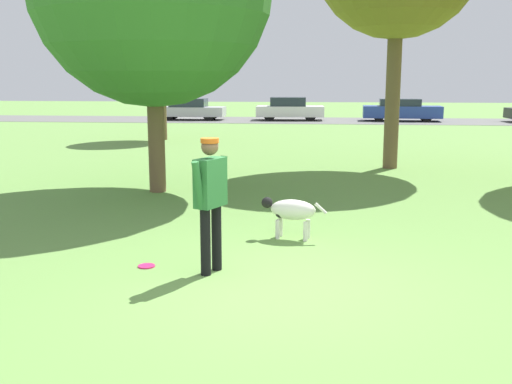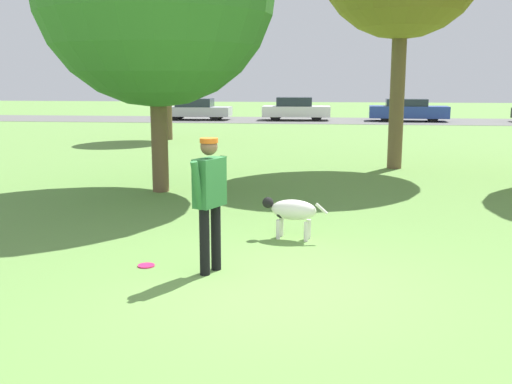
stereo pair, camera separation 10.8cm
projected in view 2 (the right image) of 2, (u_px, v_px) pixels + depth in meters
The scene contains 9 objects.
ground_plane at pixel (277, 286), 7.21m from camera, with size 120.00×120.00×0.00m, color #608C42.
far_road_strip at pixel (320, 121), 36.26m from camera, with size 120.00×6.00×0.01m.
person at pixel (210, 193), 7.56m from camera, with size 0.39×0.70×1.74m.
dog at pixel (291, 211), 9.31m from camera, with size 1.05×0.45×0.64m.
frisbee at pixel (146, 266), 7.99m from camera, with size 0.23×0.23×0.02m.
tree_far_left at pixel (167, 48), 24.15m from camera, with size 3.02×3.02×5.22m.
parked_car_silver at pixel (196, 109), 36.81m from camera, with size 4.21×1.87×1.31m.
parked_car_white at pixel (296, 109), 36.41m from camera, with size 4.14×1.99×1.40m.
parked_car_blue at pixel (408, 110), 35.59m from camera, with size 4.65×1.91×1.32m.
Camera 2 is at (0.58, -6.85, 2.45)m, focal length 42.00 mm.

